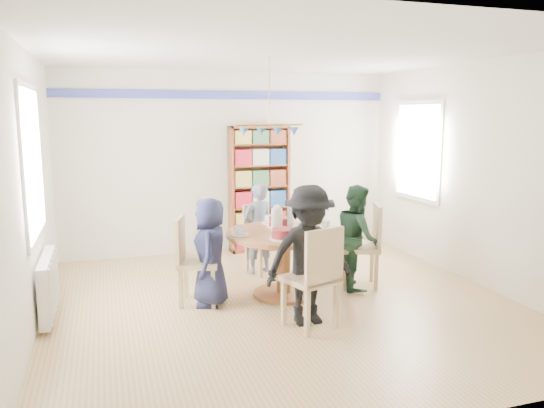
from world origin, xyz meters
name	(u,v)px	position (x,y,z in m)	size (l,w,h in m)	color
ground	(283,303)	(0.00, 0.00, 0.00)	(5.00, 5.00, 0.00)	tan
room_shell	(239,150)	(-0.26, 0.87, 1.65)	(5.00, 5.00, 5.00)	white
radiator	(48,286)	(-2.42, 0.30, 0.35)	(0.12, 1.00, 0.60)	silver
dining_table	(284,248)	(0.09, 0.24, 0.56)	(1.30, 1.30, 0.75)	brown
chair_left	(191,256)	(-0.96, 0.30, 0.53)	(0.54, 0.54, 0.97)	tan
chair_right	(367,242)	(1.15, 0.26, 0.55)	(0.57, 0.57, 1.01)	tan
chair_far	(261,235)	(0.11, 1.23, 0.50)	(0.50, 0.50, 0.90)	tan
chair_near	(316,274)	(0.07, -0.78, 0.56)	(0.57, 0.57, 1.02)	tan
person_left	(210,252)	(-0.76, 0.21, 0.59)	(0.58, 0.38, 1.19)	#1B1F3C
person_right	(357,237)	(1.02, 0.25, 0.63)	(0.61, 0.47, 1.25)	#183120
person_far	(258,228)	(0.06, 1.19, 0.60)	(0.44, 0.29, 1.19)	gray
person_near	(309,255)	(0.06, -0.61, 0.70)	(0.90, 0.52, 1.39)	black
bookshelf	(259,190)	(0.41, 2.34, 0.93)	(0.90, 0.27, 1.90)	brown
tableware	(281,225)	(0.06, 0.27, 0.82)	(1.24, 1.24, 0.33)	white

